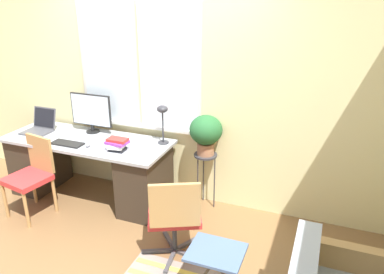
{
  "coord_description": "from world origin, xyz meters",
  "views": [
    {
      "loc": [
        1.78,
        -2.85,
        2.3
      ],
      "look_at": [
        0.6,
        0.18,
        1.01
      ],
      "focal_mm": 35.0,
      "sensor_mm": 36.0,
      "label": 1
    }
  ],
  "objects_px": {
    "mouse": "(88,145)",
    "desk_lamp": "(163,115)",
    "desk_chair_wooden": "(31,174)",
    "book_stack": "(117,144)",
    "plant_stand": "(205,161)",
    "keyboard": "(68,144)",
    "potted_plant": "(206,132)",
    "folding_stool": "(216,255)",
    "office_chair_swivel": "(174,215)",
    "laptop": "(40,127)",
    "monitor": "(91,112)"
  },
  "relations": [
    {
      "from": "keyboard",
      "to": "mouse",
      "type": "height_order",
      "value": "mouse"
    },
    {
      "from": "book_stack",
      "to": "keyboard",
      "type": "bearing_deg",
      "value": -174.65
    },
    {
      "from": "keyboard",
      "to": "book_stack",
      "type": "relative_size",
      "value": 1.55
    },
    {
      "from": "potted_plant",
      "to": "folding_stool",
      "type": "relative_size",
      "value": 1.01
    },
    {
      "from": "mouse",
      "to": "desk_chair_wooden",
      "type": "xyz_separation_m",
      "value": [
        -0.52,
        -0.33,
        -0.28
      ]
    },
    {
      "from": "mouse",
      "to": "book_stack",
      "type": "relative_size",
      "value": 0.31
    },
    {
      "from": "keyboard",
      "to": "folding_stool",
      "type": "relative_size",
      "value": 0.83
    },
    {
      "from": "book_stack",
      "to": "office_chair_swivel",
      "type": "xyz_separation_m",
      "value": [
        0.87,
        -0.51,
        -0.35
      ]
    },
    {
      "from": "keyboard",
      "to": "book_stack",
      "type": "height_order",
      "value": "book_stack"
    },
    {
      "from": "monitor",
      "to": "folding_stool",
      "type": "xyz_separation_m",
      "value": [
        1.92,
        -1.19,
        -0.59
      ]
    },
    {
      "from": "desk_chair_wooden",
      "to": "folding_stool",
      "type": "relative_size",
      "value": 1.95
    },
    {
      "from": "plant_stand",
      "to": "potted_plant",
      "type": "distance_m",
      "value": 0.34
    },
    {
      "from": "mouse",
      "to": "desk_chair_wooden",
      "type": "relative_size",
      "value": 0.08
    },
    {
      "from": "laptop",
      "to": "plant_stand",
      "type": "height_order",
      "value": "laptop"
    },
    {
      "from": "desk_chair_wooden",
      "to": "office_chair_swivel",
      "type": "height_order",
      "value": "same"
    },
    {
      "from": "folding_stool",
      "to": "desk_lamp",
      "type": "bearing_deg",
      "value": 130.14
    },
    {
      "from": "office_chair_swivel",
      "to": "potted_plant",
      "type": "relative_size",
      "value": 1.93
    },
    {
      "from": "mouse",
      "to": "desk_lamp",
      "type": "height_order",
      "value": "desk_lamp"
    },
    {
      "from": "laptop",
      "to": "desk_lamp",
      "type": "distance_m",
      "value": 1.56
    },
    {
      "from": "desk_lamp",
      "to": "laptop",
      "type": "bearing_deg",
      "value": -172.49
    },
    {
      "from": "keyboard",
      "to": "folding_stool",
      "type": "xyz_separation_m",
      "value": [
        1.95,
        -0.76,
        -0.34
      ]
    },
    {
      "from": "monitor",
      "to": "potted_plant",
      "type": "height_order",
      "value": "monitor"
    },
    {
      "from": "mouse",
      "to": "plant_stand",
      "type": "relative_size",
      "value": 0.11
    },
    {
      "from": "mouse",
      "to": "book_stack",
      "type": "distance_m",
      "value": 0.35
    },
    {
      "from": "monitor",
      "to": "book_stack",
      "type": "bearing_deg",
      "value": -33.02
    },
    {
      "from": "monitor",
      "to": "plant_stand",
      "type": "height_order",
      "value": "monitor"
    },
    {
      "from": "plant_stand",
      "to": "potted_plant",
      "type": "relative_size",
      "value": 1.45
    },
    {
      "from": "keyboard",
      "to": "office_chair_swivel",
      "type": "height_order",
      "value": "office_chair_swivel"
    },
    {
      "from": "keyboard",
      "to": "desk_chair_wooden",
      "type": "bearing_deg",
      "value": -130.18
    },
    {
      "from": "office_chair_swivel",
      "to": "plant_stand",
      "type": "bearing_deg",
      "value": -113.46
    },
    {
      "from": "potted_plant",
      "to": "book_stack",
      "type": "bearing_deg",
      "value": -152.83
    },
    {
      "from": "book_stack",
      "to": "plant_stand",
      "type": "height_order",
      "value": "book_stack"
    },
    {
      "from": "potted_plant",
      "to": "folding_stool",
      "type": "distance_m",
      "value": 1.44
    },
    {
      "from": "monitor",
      "to": "keyboard",
      "type": "height_order",
      "value": "monitor"
    },
    {
      "from": "book_stack",
      "to": "office_chair_swivel",
      "type": "height_order",
      "value": "book_stack"
    },
    {
      "from": "laptop",
      "to": "desk_chair_wooden",
      "type": "bearing_deg",
      "value": -60.18
    },
    {
      "from": "desk_lamp",
      "to": "plant_stand",
      "type": "bearing_deg",
      "value": 8.4
    },
    {
      "from": "laptop",
      "to": "folding_stool",
      "type": "xyz_separation_m",
      "value": [
        2.52,
        -0.98,
        -0.39
      ]
    },
    {
      "from": "desk_lamp",
      "to": "plant_stand",
      "type": "xyz_separation_m",
      "value": [
        0.47,
        0.07,
        -0.49
      ]
    },
    {
      "from": "laptop",
      "to": "monitor",
      "type": "height_order",
      "value": "monitor"
    },
    {
      "from": "book_stack",
      "to": "folding_stool",
      "type": "relative_size",
      "value": 0.54
    },
    {
      "from": "keyboard",
      "to": "desk_chair_wooden",
      "type": "relative_size",
      "value": 0.42
    },
    {
      "from": "book_stack",
      "to": "folding_stool",
      "type": "bearing_deg",
      "value": -31.18
    },
    {
      "from": "mouse",
      "to": "desk_lamp",
      "type": "relative_size",
      "value": 0.17
    },
    {
      "from": "keyboard",
      "to": "plant_stand",
      "type": "height_order",
      "value": "keyboard"
    },
    {
      "from": "book_stack",
      "to": "plant_stand",
      "type": "bearing_deg",
      "value": 27.17
    },
    {
      "from": "mouse",
      "to": "laptop",
      "type": "bearing_deg",
      "value": 166.8
    },
    {
      "from": "laptop",
      "to": "desk_chair_wooden",
      "type": "distance_m",
      "value": 0.69
    },
    {
      "from": "keyboard",
      "to": "plant_stand",
      "type": "distance_m",
      "value": 1.52
    },
    {
      "from": "book_stack",
      "to": "desk_chair_wooden",
      "type": "bearing_deg",
      "value": -156.8
    }
  ]
}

